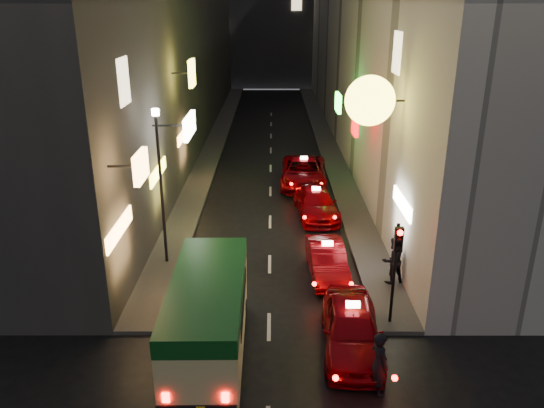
{
  "coord_description": "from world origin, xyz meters",
  "views": [
    {
      "loc": [
        0.11,
        -6.42,
        9.98
      ],
      "look_at": [
        0.1,
        13.0,
        2.63
      ],
      "focal_mm": 35.0,
      "sensor_mm": 36.0,
      "label": 1
    }
  ],
  "objects_px": {
    "minibus": "(208,308)",
    "pedestrian_crossing": "(379,359)",
    "taxi_near": "(352,325)",
    "lamp_post": "(160,178)",
    "traffic_light": "(397,254)"
  },
  "relations": [
    {
      "from": "minibus",
      "to": "pedestrian_crossing",
      "type": "distance_m",
      "value": 5.08
    },
    {
      "from": "taxi_near",
      "to": "lamp_post",
      "type": "height_order",
      "value": "lamp_post"
    },
    {
      "from": "minibus",
      "to": "traffic_light",
      "type": "distance_m",
      "value": 6.05
    },
    {
      "from": "minibus",
      "to": "pedestrian_crossing",
      "type": "relative_size",
      "value": 2.78
    },
    {
      "from": "minibus",
      "to": "lamp_post",
      "type": "distance_m",
      "value": 6.76
    },
    {
      "from": "taxi_near",
      "to": "traffic_light",
      "type": "distance_m",
      "value": 2.62
    },
    {
      "from": "taxi_near",
      "to": "lamp_post",
      "type": "xyz_separation_m",
      "value": [
        -6.72,
        5.7,
        2.86
      ]
    },
    {
      "from": "minibus",
      "to": "taxi_near",
      "type": "bearing_deg",
      "value": 3.39
    },
    {
      "from": "pedestrian_crossing",
      "to": "traffic_light",
      "type": "bearing_deg",
      "value": -40.4
    },
    {
      "from": "minibus",
      "to": "traffic_light",
      "type": "bearing_deg",
      "value": 13.84
    },
    {
      "from": "pedestrian_crossing",
      "to": "minibus",
      "type": "bearing_deg",
      "value": 48.3
    },
    {
      "from": "minibus",
      "to": "taxi_near",
      "type": "height_order",
      "value": "minibus"
    },
    {
      "from": "pedestrian_crossing",
      "to": "lamp_post",
      "type": "distance_m",
      "value": 10.81
    },
    {
      "from": "minibus",
      "to": "traffic_light",
      "type": "height_order",
      "value": "traffic_light"
    },
    {
      "from": "taxi_near",
      "to": "traffic_light",
      "type": "relative_size",
      "value": 1.59
    }
  ]
}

